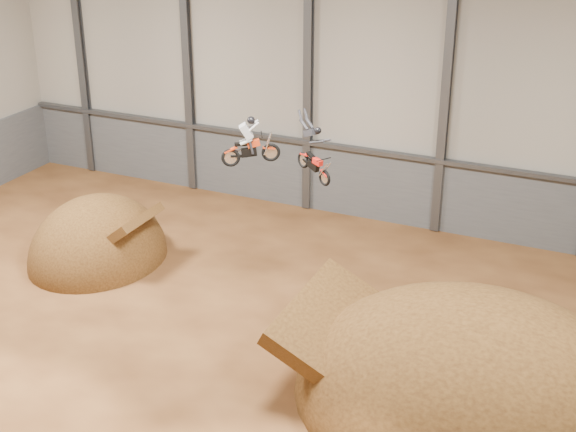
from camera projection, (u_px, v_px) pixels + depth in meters
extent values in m
plane|color=#522E16|center=(227.00, 379.00, 27.34)|extent=(40.00, 40.00, 0.00)
cube|color=#A59F92|center=(376.00, 79.00, 37.02)|extent=(40.00, 0.10, 14.00)
cube|color=#585B60|center=(371.00, 185.00, 39.05)|extent=(39.80, 0.18, 3.50)
cube|color=#47494F|center=(371.00, 151.00, 38.20)|extent=(39.80, 0.35, 0.20)
cube|color=#47494F|center=(81.00, 48.00, 43.13)|extent=(0.40, 0.36, 13.90)
cube|color=#47494F|center=(187.00, 60.00, 40.62)|extent=(0.40, 0.36, 13.90)
cube|color=#47494F|center=(308.00, 73.00, 38.11)|extent=(0.40, 0.36, 13.90)
cube|color=#47494F|center=(446.00, 88.00, 35.60)|extent=(0.40, 0.36, 13.90)
ellipsoid|color=#3E250F|center=(99.00, 259.00, 35.67)|extent=(5.76, 6.65, 5.76)
ellipsoid|color=#3E250F|center=(471.00, 402.00, 26.21)|extent=(11.84, 10.48, 6.83)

